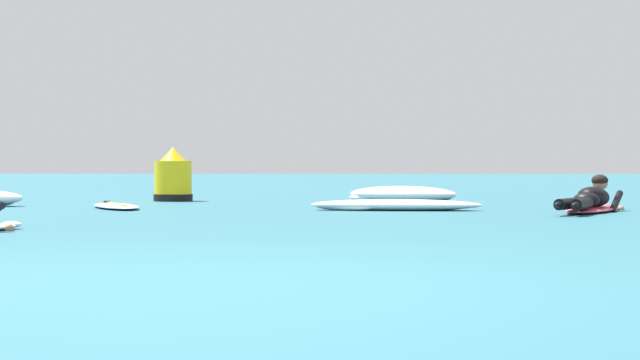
{
  "coord_description": "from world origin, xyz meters",
  "views": [
    {
      "loc": [
        0.87,
        -5.35,
        0.61
      ],
      "look_at": [
        -0.04,
        6.16,
        0.45
      ],
      "focal_mm": 57.5,
      "sensor_mm": 36.0,
      "label": 1
    }
  ],
  "objects": [
    {
      "name": "whitewater_mid_right",
      "position": [
        0.89,
        11.74,
        0.13
      ],
      "size": [
        2.11,
        1.63,
        0.27
      ],
      "color": "white",
      "rests_on": "ground"
    },
    {
      "name": "surfer_far",
      "position": [
        3.34,
        8.21,
        0.14
      ],
      "size": [
        1.33,
        2.38,
        0.53
      ],
      "color": "#E54C66",
      "rests_on": "ground"
    },
    {
      "name": "ground_plane",
      "position": [
        0.0,
        10.0,
        0.0
      ],
      "size": [
        120.0,
        120.0,
        0.0
      ],
      "primitive_type": "plane",
      "color": "#2D6B7A"
    },
    {
      "name": "drifting_surfboard",
      "position": [
        -3.19,
        8.96,
        0.03
      ],
      "size": [
        1.33,
        1.95,
        0.16
      ],
      "color": "silver",
      "rests_on": "ground"
    },
    {
      "name": "channel_marker_buoy",
      "position": [
        -3.04,
        11.97,
        0.36
      ],
      "size": [
        0.67,
        0.67,
        0.93
      ],
      "color": "yellow",
      "rests_on": "ground"
    },
    {
      "name": "whitewater_mid_left",
      "position": [
        0.8,
        8.6,
        0.07
      ],
      "size": [
        2.35,
        0.61,
        0.15
      ],
      "color": "white",
      "rests_on": "ground"
    }
  ]
}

